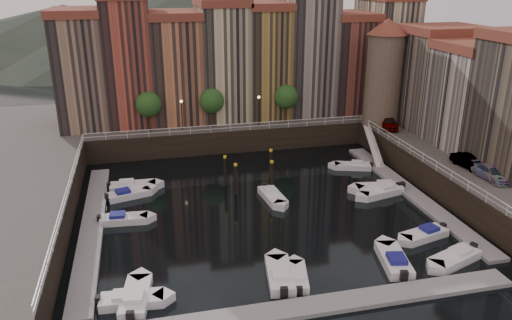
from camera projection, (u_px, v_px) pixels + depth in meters
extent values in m
plane|color=black|center=(260.00, 205.00, 50.39)|extent=(200.00, 200.00, 0.00)
cube|color=black|center=(218.00, 122.00, 73.57)|extent=(80.00, 20.00, 3.00)
cube|color=gray|center=(92.00, 226.00, 45.92)|extent=(2.00, 28.00, 0.35)
cube|color=gray|center=(411.00, 192.00, 52.92)|extent=(2.00, 28.00, 0.35)
cube|color=gray|center=(318.00, 306.00, 34.83)|extent=(30.00, 2.00, 0.35)
cone|color=#2D382D|center=(66.00, 30.00, 141.77)|extent=(80.00, 80.00, 14.00)
cone|color=#2D382D|center=(189.00, 21.00, 148.63)|extent=(100.00, 100.00, 18.00)
cone|color=#2D382D|center=(300.00, 28.00, 157.24)|extent=(70.00, 70.00, 12.00)
cube|color=#8A6D58|center=(82.00, 72.00, 64.44)|extent=(6.00, 10.00, 14.00)
cube|color=brown|center=(75.00, 12.00, 61.82)|extent=(6.30, 10.30, 1.00)
cube|color=#A04332|center=(128.00, 63.00, 65.36)|extent=(5.80, 10.00, 16.00)
cube|color=#AF6B48|center=(176.00, 71.00, 67.13)|extent=(6.50, 10.00, 13.50)
cube|color=brown|center=(173.00, 15.00, 64.60)|extent=(6.80, 10.30, 1.00)
cube|color=#CDBA91|center=(222.00, 63.00, 68.24)|extent=(6.20, 10.00, 15.00)
cube|color=brown|center=(221.00, 2.00, 65.45)|extent=(6.50, 10.30, 1.00)
cube|color=olive|center=(264.00, 63.00, 69.60)|extent=(5.60, 10.00, 14.50)
cube|color=brown|center=(265.00, 5.00, 66.89)|extent=(5.90, 10.30, 1.00)
cube|color=gray|center=(305.00, 55.00, 70.55)|extent=(6.40, 10.00, 16.50)
cube|color=brown|center=(345.00, 65.00, 72.50)|extent=(6.00, 10.00, 13.00)
cube|color=brown|center=(349.00, 15.00, 70.05)|extent=(6.30, 10.30, 1.00)
cube|color=#C9B693|center=(384.00, 55.00, 73.35)|extent=(5.90, 10.00, 15.50)
cube|color=#796A5B|center=(439.00, 82.00, 63.91)|extent=(9.00, 8.00, 12.00)
cube|color=brown|center=(445.00, 30.00, 61.64)|extent=(9.30, 8.30, 1.00)
cube|color=beige|center=(478.00, 100.00, 56.79)|extent=(9.00, 8.00, 11.00)
cube|color=brown|center=(486.00, 46.00, 54.70)|extent=(9.30, 8.30, 1.00)
cylinder|color=#6B5B4C|center=(383.00, 80.00, 64.79)|extent=(4.60, 4.60, 12.00)
cone|color=brown|center=(388.00, 26.00, 62.42)|extent=(5.20, 5.20, 2.00)
cylinder|color=black|center=(150.00, 123.00, 63.36)|extent=(0.30, 0.30, 2.40)
sphere|color=#1E4719|center=(149.00, 104.00, 62.52)|extent=(3.20, 3.20, 3.20)
cylinder|color=black|center=(212.00, 119.00, 65.09)|extent=(0.30, 0.30, 2.40)
sphere|color=#1E4719|center=(212.00, 101.00, 64.25)|extent=(3.20, 3.20, 3.20)
cylinder|color=black|center=(286.00, 114.00, 67.25)|extent=(0.30, 0.30, 2.40)
sphere|color=#1E4719|center=(286.00, 97.00, 66.41)|extent=(3.20, 3.20, 3.20)
cylinder|color=black|center=(182.00, 117.00, 63.03)|extent=(0.12, 0.12, 4.00)
sphere|color=#FFD88C|center=(181.00, 101.00, 62.33)|extent=(0.36, 0.36, 0.36)
cylinder|color=black|center=(259.00, 112.00, 65.19)|extent=(0.12, 0.12, 4.00)
sphere|color=#FFD88C|center=(259.00, 97.00, 64.49)|extent=(0.36, 0.36, 0.36)
cube|color=white|center=(231.00, 124.00, 63.60)|extent=(36.00, 0.08, 0.08)
cube|color=white|center=(231.00, 128.00, 63.76)|extent=(36.00, 0.06, 0.06)
cube|color=white|center=(430.00, 158.00, 51.99)|extent=(0.08, 34.00, 0.08)
cube|color=white|center=(430.00, 162.00, 52.14)|extent=(0.06, 34.00, 0.06)
cube|color=white|center=(66.00, 190.00, 44.21)|extent=(0.08, 34.00, 0.08)
cube|color=white|center=(67.00, 195.00, 44.37)|extent=(0.06, 34.00, 0.06)
cube|color=white|center=(373.00, 145.00, 62.59)|extent=(2.78, 8.26, 2.81)
cube|color=white|center=(374.00, 142.00, 62.42)|extent=(1.93, 8.32, 3.65)
cylinder|color=black|center=(236.00, 181.00, 52.41)|extent=(0.32, 0.32, 3.60)
cylinder|color=gold|center=(236.00, 165.00, 51.76)|extent=(0.36, 0.36, 0.25)
cylinder|color=black|center=(225.00, 173.00, 54.67)|extent=(0.32, 0.32, 3.60)
cylinder|color=gold|center=(225.00, 157.00, 54.02)|extent=(0.36, 0.36, 0.25)
cylinder|color=black|center=(272.00, 178.00, 53.23)|extent=(0.32, 0.32, 3.60)
cylinder|color=gold|center=(272.00, 162.00, 52.58)|extent=(0.36, 0.36, 0.25)
cylinder|color=black|center=(271.00, 166.00, 56.66)|extent=(0.32, 0.32, 3.60)
cylinder|color=gold|center=(271.00, 150.00, 56.01)|extent=(0.36, 0.36, 0.25)
cube|color=white|center=(132.00, 301.00, 35.16)|extent=(4.56, 2.09, 0.75)
cube|color=white|center=(123.00, 296.00, 34.92)|extent=(1.51, 1.33, 0.50)
cube|color=black|center=(98.00, 300.00, 34.76)|extent=(0.39, 0.53, 0.70)
cube|color=white|center=(124.00, 219.00, 46.82)|extent=(4.46, 2.03, 0.74)
cube|color=navy|center=(117.00, 216.00, 46.58)|extent=(1.47, 1.29, 0.49)
cube|color=black|center=(99.00, 219.00, 46.42)|extent=(0.39, 0.52, 0.69)
cube|color=white|center=(129.00, 195.00, 52.11)|extent=(4.70, 2.86, 0.75)
cube|color=navy|center=(123.00, 192.00, 51.68)|extent=(1.68, 1.54, 0.50)
cube|color=black|center=(107.00, 197.00, 50.96)|extent=(0.48, 0.58, 0.70)
cube|color=white|center=(133.00, 187.00, 53.99)|extent=(4.87, 2.00, 0.82)
cube|color=white|center=(126.00, 183.00, 53.69)|extent=(1.57, 1.36, 0.55)
cube|color=black|center=(109.00, 186.00, 53.41)|extent=(0.40, 0.56, 0.77)
cube|color=white|center=(454.00, 259.00, 40.29)|extent=(5.06, 3.35, 0.81)
cube|color=white|center=(460.00, 251.00, 40.46)|extent=(1.86, 1.73, 0.54)
cube|color=black|center=(473.00, 247.00, 41.48)|extent=(0.54, 0.63, 0.75)
cube|color=white|center=(424.00, 235.00, 43.99)|extent=(4.72, 2.76, 0.76)
cube|color=navy|center=(429.00, 229.00, 44.10)|extent=(1.67, 1.52, 0.50)
cube|color=black|center=(443.00, 227.00, 44.91)|extent=(0.47, 0.58, 0.70)
cube|color=white|center=(380.00, 193.00, 52.53)|extent=(5.04, 2.91, 0.81)
cube|color=white|center=(386.00, 187.00, 52.64)|extent=(1.77, 1.62, 0.54)
cube|color=black|center=(399.00, 186.00, 53.50)|extent=(0.50, 0.61, 0.75)
cube|color=white|center=(379.00, 189.00, 53.42)|extent=(5.19, 2.68, 0.84)
cube|color=white|center=(386.00, 184.00, 53.29)|extent=(1.77, 1.58, 0.56)
cube|color=black|center=(403.00, 186.00, 53.49)|extent=(0.48, 0.62, 0.79)
cube|color=white|center=(353.00, 166.00, 59.80)|extent=(4.53, 2.85, 0.72)
cube|color=white|center=(358.00, 163.00, 59.61)|extent=(1.64, 1.51, 0.48)
cube|color=black|center=(371.00, 165.00, 59.55)|extent=(0.47, 0.56, 0.67)
cube|color=white|center=(136.00, 297.00, 35.49)|extent=(2.53, 4.98, 0.81)
cube|color=white|center=(134.00, 297.00, 34.71)|extent=(1.51, 1.69, 0.54)
cube|color=black|center=(130.00, 316.00, 33.07)|extent=(0.59, 0.45, 0.76)
cube|color=white|center=(280.00, 275.00, 38.04)|extent=(2.61, 5.10, 0.83)
cube|color=white|center=(281.00, 275.00, 37.25)|extent=(1.55, 1.74, 0.55)
cube|color=black|center=(284.00, 292.00, 35.57)|extent=(0.61, 0.47, 0.77)
cube|color=white|center=(297.00, 277.00, 37.96)|extent=(2.36, 4.19, 0.67)
cube|color=white|center=(298.00, 276.00, 37.31)|extent=(1.33, 1.46, 0.45)
cube|color=black|center=(299.00, 291.00, 35.94)|extent=(0.51, 0.41, 0.63)
cube|color=white|center=(394.00, 260.00, 40.04)|extent=(2.85, 5.24, 0.85)
cube|color=navy|center=(397.00, 259.00, 39.23)|extent=(1.64, 1.81, 0.56)
cube|color=black|center=(404.00, 276.00, 37.51)|extent=(0.63, 0.50, 0.79)
imported|color=gray|center=(388.00, 123.00, 64.61)|extent=(2.94, 4.95, 1.58)
imported|color=gray|center=(469.00, 162.00, 51.44)|extent=(1.93, 4.37, 1.39)
imported|color=gray|center=(491.00, 174.00, 48.61)|extent=(2.05, 4.61, 1.32)
cube|color=white|center=(273.00, 197.00, 51.54)|extent=(2.21, 4.67, 0.77)
cube|color=white|center=(270.00, 191.00, 51.93)|extent=(1.38, 1.56, 0.51)
cube|color=black|center=(265.00, 186.00, 53.54)|extent=(0.55, 0.41, 0.72)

